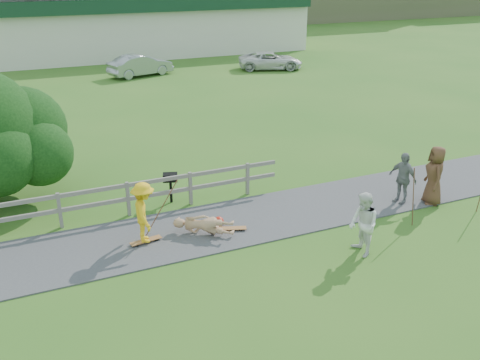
# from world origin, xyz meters

# --- Properties ---
(ground) EXTENTS (260.00, 260.00, 0.00)m
(ground) POSITION_xyz_m (0.00, 0.00, 0.00)
(ground) COLOR #2E621C
(ground) RESTS_ON ground
(path) EXTENTS (34.00, 3.00, 0.04)m
(path) POSITION_xyz_m (0.00, 1.50, 0.02)
(path) COLOR #3B3B3E
(path) RESTS_ON ground
(fence) EXTENTS (15.05, 0.10, 1.10)m
(fence) POSITION_xyz_m (-4.62, 3.30, 0.72)
(fence) COLOR #615E56
(fence) RESTS_ON ground
(strip_mall) EXTENTS (32.50, 10.75, 5.10)m
(strip_mall) POSITION_xyz_m (4.00, 34.94, 2.58)
(strip_mall) COLOR silver
(strip_mall) RESTS_ON ground
(skater_rider) EXTENTS (0.74, 1.16, 1.71)m
(skater_rider) POSITION_xyz_m (-1.99, 1.34, 0.86)
(skater_rider) COLOR yellow
(skater_rider) RESTS_ON ground
(skater_fallen) EXTENTS (1.38, 1.64, 0.63)m
(skater_fallen) POSITION_xyz_m (-0.36, 1.15, 0.32)
(skater_fallen) COLOR tan
(skater_fallen) RESTS_ON ground
(spectator_a) EXTENTS (0.75, 0.91, 1.74)m
(spectator_a) POSITION_xyz_m (3.10, -1.54, 0.87)
(spectator_a) COLOR silver
(spectator_a) RESTS_ON ground
(spectator_b) EXTENTS (0.64, 1.07, 1.71)m
(spectator_b) POSITION_xyz_m (6.23, 0.67, 0.85)
(spectator_b) COLOR gray
(spectator_b) RESTS_ON ground
(spectator_c) EXTENTS (0.95, 1.11, 1.93)m
(spectator_c) POSITION_xyz_m (7.11, 0.22, 0.96)
(spectator_c) COLOR brown
(spectator_c) RESTS_ON ground
(car_silver) EXTENTS (4.65, 2.70, 1.45)m
(car_silver) POSITION_xyz_m (3.76, 24.53, 0.72)
(car_silver) COLOR #999CA0
(car_silver) RESTS_ON ground
(car_white) EXTENTS (5.00, 3.49, 1.27)m
(car_white) POSITION_xyz_m (12.94, 23.08, 0.63)
(car_white) COLOR silver
(car_white) RESTS_ON ground
(bbq) EXTENTS (0.54, 0.47, 0.99)m
(bbq) POSITION_xyz_m (-0.53, 3.71, 0.49)
(bbq) COLOR black
(bbq) RESTS_ON ground
(longboard_rider) EXTENTS (0.92, 0.37, 0.10)m
(longboard_rider) POSITION_xyz_m (-1.99, 1.34, 0.05)
(longboard_rider) COLOR #945F30
(longboard_rider) RESTS_ON ground
(longboard_fallen) EXTENTS (0.91, 0.50, 0.10)m
(longboard_fallen) POSITION_xyz_m (0.44, 1.05, 0.05)
(longboard_fallen) COLOR #945F30
(longboard_fallen) RESTS_ON ground
(helmet) EXTENTS (0.30, 0.30, 0.30)m
(helmet) POSITION_xyz_m (0.24, 1.50, 0.15)
(helmet) COLOR #B71D0F
(helmet) RESTS_ON ground
(pole_rider) EXTENTS (0.03, 0.03, 1.88)m
(pole_rider) POSITION_xyz_m (-1.39, 1.74, 0.94)
(pole_rider) COLOR brown
(pole_rider) RESTS_ON ground
(pole_spec_left) EXTENTS (0.03, 0.03, 1.86)m
(pole_spec_left) POSITION_xyz_m (5.40, -0.77, 0.93)
(pole_spec_left) COLOR brown
(pole_spec_left) RESTS_ON ground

